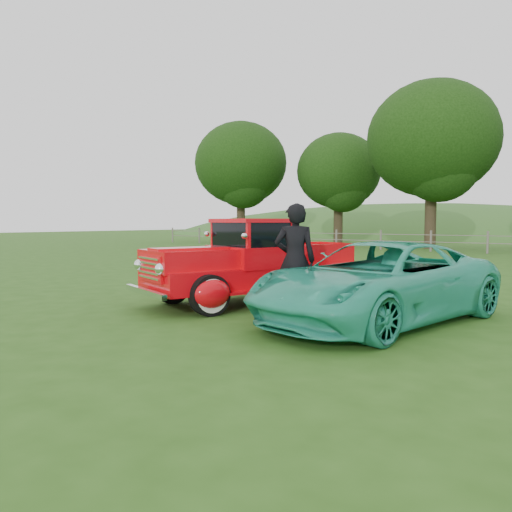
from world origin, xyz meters
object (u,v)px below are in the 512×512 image
Objects in this scene: tree_mid_west at (339,171)px; teal_sedan at (378,282)px; tree_near_west at (432,139)px; man at (295,260)px; tree_far_west at (241,164)px; red_pickup at (254,265)px.

tree_mid_west reaches higher than teal_sedan.
tree_mid_west is 8.63m from tree_near_west.
tree_near_west reaches higher than man.
tree_mid_west is (8.00, 2.00, -0.94)m from tree_far_west.
teal_sedan is 1.54m from man.
tree_far_west reaches higher than teal_sedan.
tree_mid_west is 29.13m from red_pickup.
tree_near_west is 2.09× the size of teal_sedan.
tree_mid_west reaches higher than man.
red_pickup is (3.65, -23.27, -6.00)m from tree_near_west.
tree_far_west is 8.30m from tree_mid_west.
tree_mid_west is 0.81× the size of tree_near_west.
tree_near_west is 1.97× the size of red_pickup.
teal_sedan is (14.62, -26.69, -4.86)m from tree_mid_west.
tree_far_west is 31.74m from red_pickup.
tree_mid_west is 1.60× the size of red_pickup.
man is (21.16, -25.03, -5.46)m from tree_far_west.
red_pickup is 2.58× the size of man.
man is (5.16, -24.03, -5.77)m from tree_near_west.
tree_near_west reaches higher than tree_far_west.
teal_sedan is (22.62, -24.69, -5.79)m from tree_far_west.
tree_near_west is at bearing 117.02° from teal_sedan.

